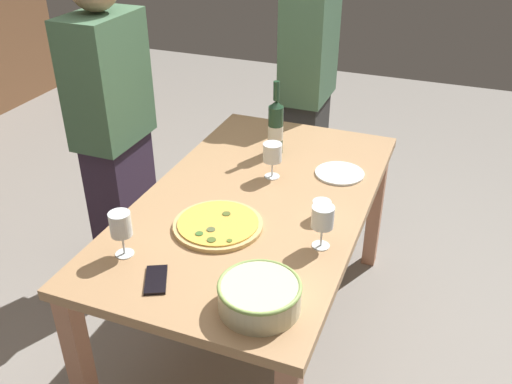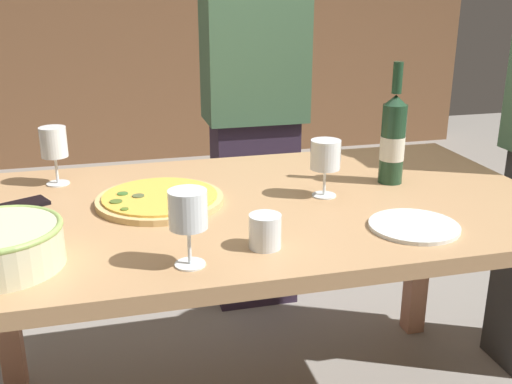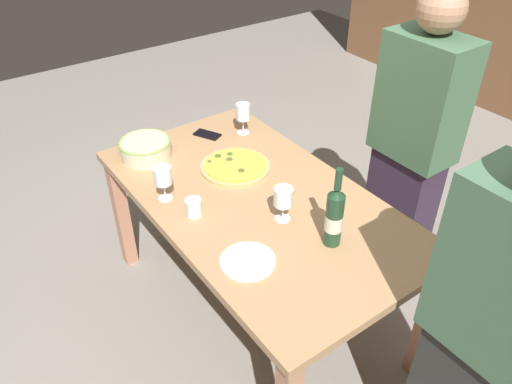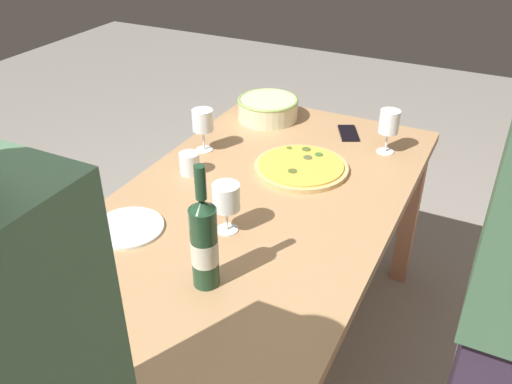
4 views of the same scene
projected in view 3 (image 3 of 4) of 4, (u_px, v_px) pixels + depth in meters
name	position (u px, v px, depth m)	size (l,w,h in m)	color
ground_plane	(256.00, 308.00, 2.72)	(8.00, 8.00, 0.00)	gray
dining_table	(256.00, 213.00, 2.34)	(1.60, 0.90, 0.75)	tan
pizza	(235.00, 166.00, 2.47)	(0.34, 0.34, 0.03)	tan
serving_bowl	(146.00, 148.00, 2.54)	(0.26, 0.26, 0.09)	beige
wine_bottle	(334.00, 216.00, 1.96)	(0.07, 0.07, 0.35)	#1F4128
wine_glass_near_pizza	(243.00, 113.00, 2.70)	(0.08, 0.08, 0.17)	white
wine_glass_by_bottle	(163.00, 176.00, 2.20)	(0.08, 0.08, 0.17)	white
wine_glass_far_left	(283.00, 198.00, 2.09)	(0.08, 0.08, 0.16)	white
cup_amber	(194.00, 207.00, 2.16)	(0.07, 0.07, 0.08)	white
side_plate	(248.00, 261.00, 1.94)	(0.22, 0.22, 0.01)	white
cell_phone	(207.00, 135.00, 2.74)	(0.07, 0.14, 0.01)	black
person_host	(412.00, 149.00, 2.50)	(0.39, 0.24, 1.61)	#34263A
person_guest_left	(488.00, 338.00, 1.58)	(0.39, 0.24, 1.60)	#313130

